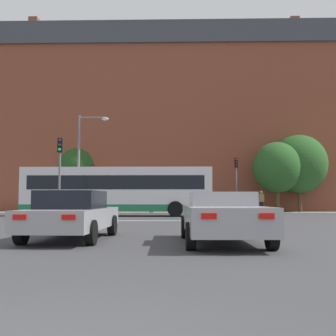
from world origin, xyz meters
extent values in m
cube|color=silver|center=(0.00, 19.03, 0.00)|extent=(9.01, 0.30, 0.01)
cube|color=gray|center=(0.00, 32.26, 0.01)|extent=(70.01, 2.50, 0.01)
cube|color=brown|center=(-0.40, 40.52, 7.90)|extent=(32.85, 10.25, 15.80)
cube|color=#42444C|center=(-0.40, 40.52, 16.89)|extent=(33.51, 10.66, 2.17)
cube|color=brown|center=(-13.80, 38.62, 18.86)|extent=(0.90, 0.90, 1.77)
cube|color=brown|center=(-7.43, 41.74, 18.86)|extent=(0.90, 0.90, 1.77)
cube|color=brown|center=(-0.57, 41.62, 18.86)|extent=(0.90, 0.90, 1.77)
cube|color=brown|center=(6.42, 39.84, 18.86)|extent=(0.90, 0.90, 1.77)
cube|color=brown|center=(13.02, 39.14, 18.86)|extent=(0.90, 0.90, 1.77)
cube|color=#9E9EA3|center=(-2.02, 8.86, 0.60)|extent=(2.00, 4.68, 0.56)
cube|color=black|center=(-2.02, 8.81, 1.14)|extent=(1.67, 2.13, 0.51)
cylinder|color=black|center=(-2.87, 10.32, 0.32)|extent=(0.24, 0.65, 0.64)
cylinder|color=black|center=(-1.08, 10.27, 0.32)|extent=(0.24, 0.65, 0.64)
cylinder|color=black|center=(-2.96, 7.45, 0.32)|extent=(0.24, 0.65, 0.64)
cylinder|color=black|center=(-1.17, 7.40, 0.32)|extent=(0.24, 0.65, 0.64)
cube|color=red|center=(-2.67, 6.55, 0.74)|extent=(0.32, 0.06, 0.12)
cube|color=red|center=(-1.51, 6.51, 0.74)|extent=(0.32, 0.06, 0.12)
cube|color=#9E9EA3|center=(2.19, 7.94, 0.65)|extent=(2.05, 4.75, 0.66)
cube|color=#9E9EA3|center=(2.19, 8.06, 1.16)|extent=(1.69, 1.45, 0.37)
cylinder|color=black|center=(1.23, 9.37, 0.32)|extent=(0.24, 0.65, 0.64)
cylinder|color=black|center=(3.07, 9.42, 0.32)|extent=(0.24, 0.65, 0.64)
cylinder|color=black|center=(1.30, 6.46, 0.32)|extent=(0.24, 0.65, 0.64)
cylinder|color=black|center=(3.15, 6.51, 0.32)|extent=(0.24, 0.65, 0.64)
cube|color=red|center=(1.66, 5.56, 0.81)|extent=(0.32, 0.06, 0.12)
cube|color=red|center=(2.85, 5.59, 0.81)|extent=(0.32, 0.06, 0.12)
cube|color=silver|center=(-2.99, 24.83, 1.77)|extent=(12.40, 2.52, 2.85)
cube|color=#1E7042|center=(-2.99, 24.83, 0.57)|extent=(12.42, 2.54, 0.44)
cube|color=black|center=(-2.99, 24.83, 2.20)|extent=(11.41, 2.55, 0.90)
cylinder|color=black|center=(0.85, 26.04, 0.50)|extent=(1.00, 0.28, 1.00)
cylinder|color=black|center=(0.85, 23.62, 0.50)|extent=(1.00, 0.28, 1.00)
cylinder|color=black|center=(-6.84, 26.04, 0.50)|extent=(1.00, 0.28, 1.00)
cylinder|color=black|center=(-6.84, 23.62, 0.50)|extent=(1.00, 0.28, 1.00)
cylinder|color=slate|center=(-6.02, 31.40, 1.58)|extent=(0.12, 0.12, 3.15)
cube|color=black|center=(-6.02, 31.40, 3.55)|extent=(0.26, 0.20, 0.80)
sphere|color=red|center=(-6.02, 31.27, 3.81)|extent=(0.17, 0.17, 0.17)
sphere|color=black|center=(-6.02, 31.27, 3.55)|extent=(0.17, 0.17, 0.17)
sphere|color=black|center=(-6.02, 31.27, 3.30)|extent=(0.17, 0.17, 0.17)
cylinder|color=slate|center=(5.85, 31.67, 1.86)|extent=(0.12, 0.12, 3.72)
cube|color=black|center=(5.85, 31.67, 4.12)|extent=(0.26, 0.20, 0.80)
sphere|color=red|center=(5.85, 31.54, 4.38)|extent=(0.17, 0.17, 0.17)
sphere|color=black|center=(5.85, 31.54, 4.12)|extent=(0.17, 0.17, 0.17)
sphere|color=black|center=(5.85, 31.54, 3.87)|extent=(0.17, 0.17, 0.17)
cylinder|color=slate|center=(-5.62, 20.18, 1.88)|extent=(0.12, 0.12, 3.76)
cube|color=black|center=(-5.62, 20.18, 4.16)|extent=(0.26, 0.20, 0.80)
sphere|color=black|center=(-5.62, 20.05, 4.41)|extent=(0.17, 0.17, 0.17)
sphere|color=black|center=(-5.62, 20.05, 4.16)|extent=(0.17, 0.17, 0.17)
sphere|color=#1ED14C|center=(-5.62, 20.05, 3.90)|extent=(0.17, 0.17, 0.17)
cylinder|color=slate|center=(-5.71, 25.04, 3.41)|extent=(0.16, 0.16, 6.83)
cylinder|color=slate|center=(-4.82, 25.04, 6.68)|extent=(1.77, 0.10, 0.10)
ellipsoid|color=#B2B2B7|center=(-3.93, 25.04, 6.58)|extent=(0.50, 0.36, 0.22)
cylinder|color=#333851|center=(-1.09, 31.53, 0.41)|extent=(0.13, 0.13, 0.82)
cylinder|color=#333851|center=(-1.26, 31.50, 0.41)|extent=(0.13, 0.13, 0.82)
cube|color=tan|center=(-1.18, 31.51, 1.15)|extent=(0.44, 0.29, 0.65)
sphere|color=tan|center=(-1.18, 31.51, 1.60)|extent=(0.25, 0.25, 0.25)
cylinder|color=black|center=(7.97, 32.43, 0.44)|extent=(0.13, 0.13, 0.88)
cylinder|color=black|center=(8.14, 32.44, 0.44)|extent=(0.13, 0.13, 0.88)
cube|color=olive|center=(8.05, 32.43, 1.22)|extent=(0.41, 0.24, 0.69)
sphere|color=tan|center=(8.05, 32.43, 1.70)|extent=(0.26, 0.26, 0.26)
cylinder|color=brown|center=(-10.59, 32.95, 0.41)|extent=(0.13, 0.13, 0.81)
cylinder|color=brown|center=(-10.76, 32.94, 0.41)|extent=(0.13, 0.13, 0.81)
cube|color=olive|center=(-10.68, 32.95, 1.13)|extent=(0.41, 0.24, 0.64)
sphere|color=tan|center=(-10.68, 32.95, 1.58)|extent=(0.24, 0.24, 0.24)
cylinder|color=#4C3823|center=(11.75, 34.17, 1.06)|extent=(0.36, 0.36, 2.13)
ellipsoid|color=#285623|center=(11.75, 34.17, 4.22)|extent=(4.91, 4.91, 5.16)
cylinder|color=#4C3823|center=(-8.43, 36.99, 1.02)|extent=(0.36, 0.36, 2.04)
ellipsoid|color=#234C1E|center=(-8.43, 36.99, 4.03)|extent=(4.68, 4.68, 4.91)
cylinder|color=#4C3823|center=(9.51, 32.94, 1.03)|extent=(0.36, 0.36, 2.06)
ellipsoid|color=#285623|center=(9.51, 32.94, 3.82)|extent=(4.14, 4.14, 4.35)
camera|label=1|loc=(1.01, -3.19, 1.18)|focal=45.00mm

